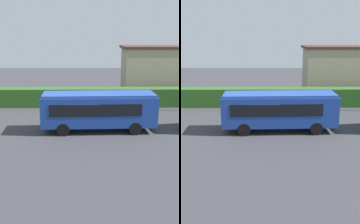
% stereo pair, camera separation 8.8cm
% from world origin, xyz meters
% --- Properties ---
extents(ground_plane, '(87.98, 87.98, 0.00)m').
position_xyz_m(ground_plane, '(0.00, 0.00, 0.00)').
color(ground_plane, '#38383D').
extents(bus_blue, '(9.26, 2.76, 3.12)m').
position_xyz_m(bus_blue, '(1.33, 0.10, 1.80)').
color(bus_blue, navy).
rests_on(bus_blue, ground_plane).
extents(person_right, '(0.29, 0.44, 1.75)m').
position_xyz_m(person_right, '(-0.86, 1.88, 0.93)').
color(person_right, '#4C6B47').
rests_on(person_right, ground_plane).
extents(person_far, '(0.31, 0.48, 1.69)m').
position_xyz_m(person_far, '(0.52, 3.60, 0.88)').
color(person_far, maroon).
rests_on(person_far, ground_plane).
extents(hedge_row, '(55.99, 1.71, 1.97)m').
position_xyz_m(hedge_row, '(0.00, 8.35, 0.99)').
color(hedge_row, '#2D5E21').
rests_on(hedge_row, ground_plane).
extents(depot_building, '(13.49, 5.54, 6.22)m').
position_xyz_m(depot_building, '(11.42, 13.26, 3.12)').
color(depot_building, tan).
rests_on(depot_building, ground_plane).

